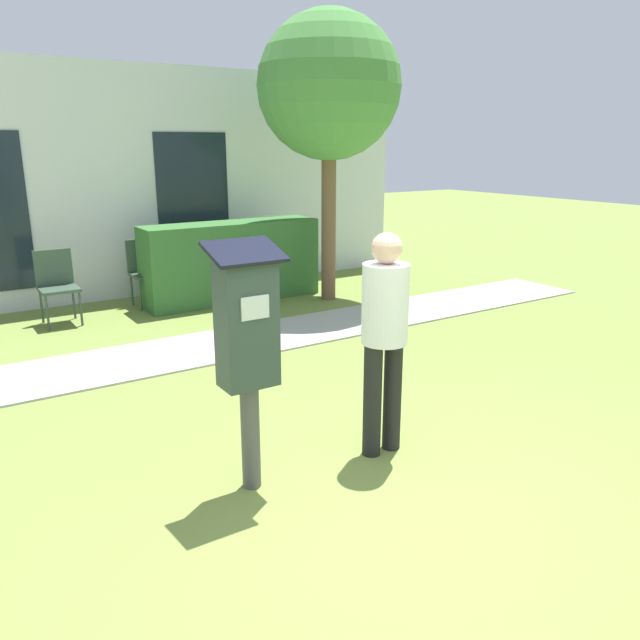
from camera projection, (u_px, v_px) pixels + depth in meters
name	position (u px, v px, depth m)	size (l,w,h in m)	color
ground_plane	(392.00, 520.00, 3.68)	(40.00, 40.00, 0.00)	olive
sidewalk	(175.00, 353.00, 6.58)	(12.00, 1.10, 0.02)	#A3A099
building_facade	(92.00, 185.00, 8.49)	(10.00, 0.26, 3.20)	silver
parking_meter	(247.00, 336.00, 3.77)	(0.44, 0.31, 1.59)	#4C4C4C
person_standing	(385.00, 327.00, 4.26)	(0.32, 0.32, 1.58)	black
outdoor_chair_left	(57.00, 281.00, 7.60)	(0.44, 0.44, 0.90)	#334738
outdoor_chair_middle	(146.00, 267.00, 8.44)	(0.44, 0.44, 0.90)	#334738
outdoor_chair_right	(224.00, 257.00, 9.16)	(0.44, 0.44, 0.90)	#334738
hedge_row	(232.00, 262.00, 8.71)	(2.49, 0.60, 1.10)	#33662D
tree	(329.00, 88.00, 8.16)	(1.90, 1.90, 3.82)	brown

